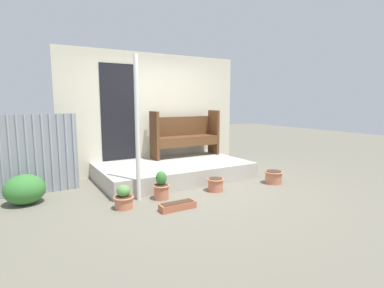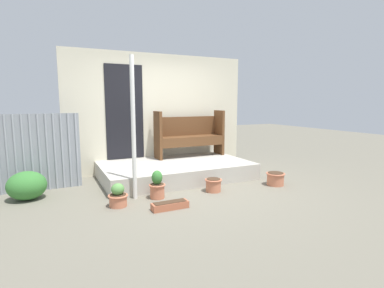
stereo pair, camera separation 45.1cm
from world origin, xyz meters
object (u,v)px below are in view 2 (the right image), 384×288
flower_pot_right (213,184)px  flower_pot_middle (157,186)px  flower_pot_far_right (275,178)px  shrub_by_fence (27,186)px  bench (189,133)px  planter_box_rect (170,205)px  flower_pot_left (118,196)px  support_post (133,129)px

flower_pot_right → flower_pot_middle: bearing=175.6°
flower_pot_right → flower_pot_far_right: size_ratio=0.85×
flower_pot_middle → shrub_by_fence: same height
bench → planter_box_rect: 2.69m
flower_pot_middle → flower_pot_far_right: 2.26m
flower_pot_middle → shrub_by_fence: size_ratio=0.77×
flower_pot_right → planter_box_rect: size_ratio=0.55×
shrub_by_fence → flower_pot_middle: bearing=-23.9°
bench → flower_pot_middle: size_ratio=3.46×
flower_pot_left → planter_box_rect: (0.66, -0.44, -0.10)m
bench → shrub_by_fence: 3.39m
support_post → bench: size_ratio=1.42×
flower_pot_right → planter_box_rect: flower_pot_right is taller
support_post → flower_pot_right: bearing=-9.3°
support_post → flower_pot_left: 1.06m
flower_pot_right → flower_pot_left: bearing=-179.0°
flower_pot_middle → flower_pot_left: bearing=-170.7°
flower_pot_middle → planter_box_rect: size_ratio=0.84×
bench → flower_pot_left: (-2.00, -1.75, -0.69)m
flower_pot_left → planter_box_rect: bearing=-34.0°
flower_pot_left → flower_pot_far_right: (2.90, -0.12, -0.02)m
flower_pot_left → support_post: bearing=37.3°
bench → flower_pot_right: bench is taller
flower_pot_far_right → planter_box_rect: bearing=-171.9°
flower_pot_middle → shrub_by_fence: 2.06m
support_post → shrub_by_fence: 1.93m
flower_pot_right → planter_box_rect: (-1.00, -0.47, -0.07)m
flower_pot_middle → flower_pot_right: bearing=-4.4°
bench → flower_pot_middle: bearing=-129.3°
planter_box_rect → shrub_by_fence: size_ratio=0.92×
flower_pot_left → flower_pot_right: size_ratio=1.17×
flower_pot_left → flower_pot_far_right: flower_pot_left is taller
bench → flower_pot_left: 2.75m
flower_pot_far_right → flower_pot_left: bearing=177.5°
flower_pot_far_right → support_post: bearing=171.8°
shrub_by_fence → flower_pot_right: bearing=-17.6°
flower_pot_right → bench: bearing=78.4°
flower_pot_middle → flower_pot_far_right: (2.25, -0.23, -0.07)m
flower_pot_middle → shrub_by_fence: bearing=156.1°
support_post → planter_box_rect: 1.32m
flower_pot_left → planter_box_rect: size_ratio=0.64×
shrub_by_fence → planter_box_rect: bearing=-36.2°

